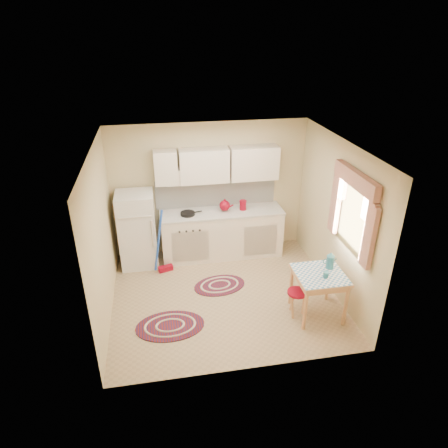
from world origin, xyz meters
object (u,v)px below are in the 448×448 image
Objects in this scene: fridge at (137,230)px; base_cabinets at (222,234)px; table at (318,294)px; stool at (296,303)px.

base_cabinets is at bearing 1.85° from fridge.
fridge is 1.57m from base_cabinets.
table is 1.71× the size of stool.
fridge is 3.07m from stool.
table is 0.35m from stool.
table is (1.12, -2.00, -0.08)m from base_cabinets.
base_cabinets is 5.36× the size of stool.
stool is at bearing 173.03° from table.
fridge is at bearing -178.15° from base_cabinets.
base_cabinets reaches higher than table.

